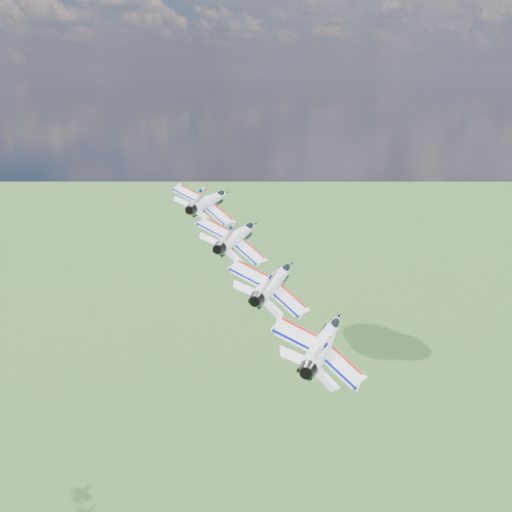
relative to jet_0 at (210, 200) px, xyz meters
The scene contains 4 objects.
jet_0 is the anchor object (origin of this frame).
jet_1 12.27m from the jet_0, 40.35° to the right, with size 9.98×14.78×4.41m, color white, non-canonical shape.
jet_2 24.54m from the jet_0, 40.35° to the right, with size 9.98×14.78×4.41m, color white, non-canonical shape.
jet_3 36.81m from the jet_0, 40.35° to the right, with size 9.98×14.78×4.41m, color white, non-canonical shape.
Camera 1 is at (22.61, -51.23, 181.03)m, focal length 40.00 mm.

